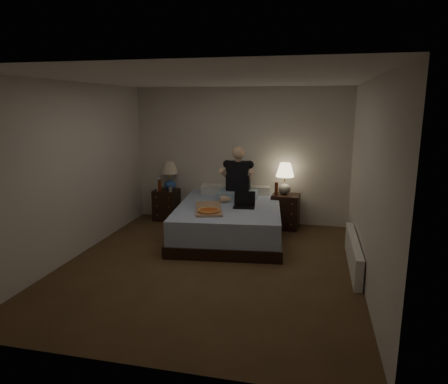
% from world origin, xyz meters
% --- Properties ---
extents(floor, '(4.00, 4.50, 0.00)m').
position_xyz_m(floor, '(0.00, 0.00, 0.00)').
color(floor, brown).
rests_on(floor, ground).
extents(ceiling, '(4.00, 4.50, 0.00)m').
position_xyz_m(ceiling, '(0.00, 0.00, 2.50)').
color(ceiling, white).
rests_on(ceiling, ground).
extents(wall_back, '(4.00, 0.00, 2.50)m').
position_xyz_m(wall_back, '(0.00, 2.25, 1.25)').
color(wall_back, silver).
rests_on(wall_back, ground).
extents(wall_front, '(4.00, 0.00, 2.50)m').
position_xyz_m(wall_front, '(0.00, -2.25, 1.25)').
color(wall_front, silver).
rests_on(wall_front, ground).
extents(wall_left, '(0.00, 4.50, 2.50)m').
position_xyz_m(wall_left, '(-2.00, 0.00, 1.25)').
color(wall_left, silver).
rests_on(wall_left, ground).
extents(wall_right, '(0.00, 4.50, 2.50)m').
position_xyz_m(wall_right, '(2.00, 0.00, 1.25)').
color(wall_right, silver).
rests_on(wall_right, ground).
extents(bed, '(1.90, 2.39, 0.55)m').
position_xyz_m(bed, '(0.00, 1.28, 0.28)').
color(bed, '#5772AF').
rests_on(bed, floor).
extents(nightstand_left, '(0.46, 0.41, 0.58)m').
position_xyz_m(nightstand_left, '(-1.39, 2.02, 0.29)').
color(nightstand_left, black).
rests_on(nightstand_left, floor).
extents(nightstand_right, '(0.50, 0.46, 0.62)m').
position_xyz_m(nightstand_right, '(0.89, 1.97, 0.31)').
color(nightstand_right, black).
rests_on(nightstand_right, floor).
extents(lamp_left, '(0.38, 0.38, 0.56)m').
position_xyz_m(lamp_left, '(-1.32, 2.05, 0.86)').
color(lamp_left, '#2A539B').
rests_on(lamp_left, nightstand_left).
extents(lamp_right, '(0.35, 0.35, 0.56)m').
position_xyz_m(lamp_right, '(0.86, 2.00, 0.90)').
color(lamp_right, gray).
rests_on(lamp_right, nightstand_right).
extents(water_bottle, '(0.07, 0.07, 0.25)m').
position_xyz_m(water_bottle, '(-1.50, 1.91, 0.71)').
color(water_bottle, silver).
rests_on(water_bottle, nightstand_left).
extents(soda_can, '(0.07, 0.07, 0.10)m').
position_xyz_m(soda_can, '(-1.25, 1.88, 0.63)').
color(soda_can, '#BBBBB6').
rests_on(soda_can, nightstand_left).
extents(beer_bottle_left, '(0.06, 0.06, 0.23)m').
position_xyz_m(beer_bottle_left, '(-1.45, 1.84, 0.70)').
color(beer_bottle_left, '#5B220D').
rests_on(beer_bottle_left, nightstand_left).
extents(beer_bottle_right, '(0.06, 0.06, 0.23)m').
position_xyz_m(beer_bottle_right, '(0.72, 1.88, 0.73)').
color(beer_bottle_right, '#54200C').
rests_on(beer_bottle_right, nightstand_right).
extents(person, '(0.67, 0.53, 0.93)m').
position_xyz_m(person, '(0.08, 1.64, 1.02)').
color(person, black).
rests_on(person, bed).
extents(laptop, '(0.36, 0.31, 0.24)m').
position_xyz_m(laptop, '(0.28, 1.15, 0.67)').
color(laptop, black).
rests_on(laptop, bed).
extents(pizza_box, '(0.60, 0.84, 0.08)m').
position_xyz_m(pizza_box, '(-0.18, 0.65, 0.59)').
color(pizza_box, tan).
rests_on(pizza_box, bed).
extents(radiator, '(0.10, 1.60, 0.40)m').
position_xyz_m(radiator, '(1.93, 0.38, 0.20)').
color(radiator, white).
rests_on(radiator, floor).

